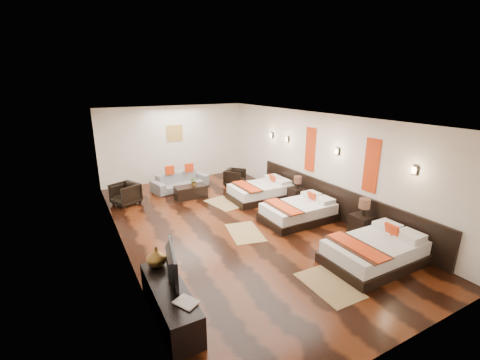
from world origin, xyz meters
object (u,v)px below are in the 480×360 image
bed_mid (299,211)px  nightstand_b (297,194)px  tv (167,265)px  figurine (156,257)px  armchair_left (125,194)px  tv_console (170,302)px  bed_near (375,251)px  armchair_right (235,177)px  bed_far (261,191)px  book (180,307)px  sofa (180,181)px  table_plant (194,181)px  coffee_table (191,192)px  nightstand_a (362,223)px

bed_mid → nightstand_b: 1.29m
tv → figurine: bearing=17.4°
bed_mid → nightstand_b: nightstand_b is taller
armchair_left → figurine: bearing=-28.1°
tv_console → bed_near: bearing=-6.0°
bed_mid → armchair_right: 3.56m
bed_near → bed_far: 4.40m
book → armchair_left: size_ratio=0.46×
sofa → armchair_left: armchair_left is taller
bed_mid → tv: 4.57m
sofa → armchair_left: (-1.96, -0.66, 0.04)m
tv → nightstand_b: bearing=-47.8°
nightstand_b → table_plant: bearing=142.1°
nightstand_b → book: bearing=-143.7°
bed_far → book: bed_far is taller
tv → coffee_table: (2.19, 4.95, -0.63)m
bed_mid → bed_near: bearing=-90.0°
figurine → coffee_table: size_ratio=0.36×
tv → armchair_left: size_ratio=1.32×
nightstand_a → tv_console: nightstand_a is taller
bed_far → armchair_left: bed_far is taller
bed_far → book: 6.17m
nightstand_b → figurine: bearing=-154.2°
nightstand_a → sofa: size_ratio=0.49×
coffee_table → nightstand_a: bearing=-59.5°
bed_near → bed_far: size_ratio=1.04×
figurine → armchair_left: bearing=86.6°
bed_far → tv_console: size_ratio=1.09×
bed_mid → figurine: 4.43m
nightstand_a → table_plant: (-2.59, 4.54, 0.21)m
bed_near → armchair_left: size_ratio=2.78×
nightstand_b → book: size_ratio=2.59×
tv → book: 0.79m
figurine → bed_mid: bearing=17.8°
nightstand_a → tv_console: size_ratio=0.53×
armchair_right → bed_near: bearing=-131.0°
tv_console → tv: size_ratio=1.86×
book → figurine: bearing=90.0°
bed_mid → coffee_table: bearing=122.2°
bed_mid → figurine: size_ratio=5.31×
bed_near → bed_far: bearing=90.0°
book → bed_far: bearing=47.1°
figurine → armchair_right: size_ratio=0.54×
bed_mid → armchair_right: bearing=91.4°
tv_console → tv: (0.05, 0.19, 0.55)m
armchair_left → coffee_table: bearing=53.9°
nightstand_a → sofa: 6.25m
book → coffee_table: size_ratio=0.34×
nightstand_b → coffee_table: nightstand_b is taller
bed_far → sofa: bed_far is taller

